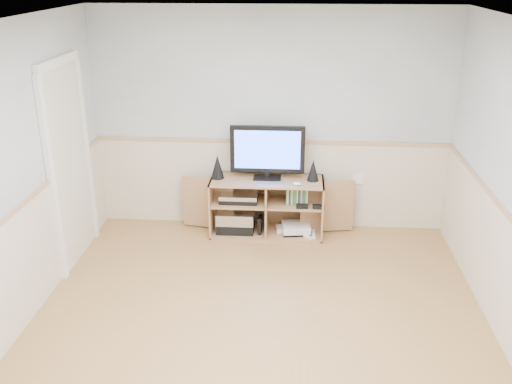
# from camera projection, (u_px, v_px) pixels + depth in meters

# --- Properties ---
(room) EXTENTS (4.04, 4.54, 2.54)m
(room) POSITION_uv_depth(u_px,v_px,m) (251.00, 196.00, 4.41)
(room) COLOR tan
(room) RESTS_ON ground
(media_cabinet) EXTENTS (1.98, 0.47, 0.65)m
(media_cabinet) POSITION_uv_depth(u_px,v_px,m) (267.00, 204.00, 6.51)
(media_cabinet) COLOR #AB8055
(media_cabinet) RESTS_ON floor
(monitor) EXTENTS (0.82, 0.18, 0.61)m
(monitor) POSITION_uv_depth(u_px,v_px,m) (267.00, 151.00, 6.26)
(monitor) COLOR black
(monitor) RESTS_ON media_cabinet
(speaker_left) EXTENTS (0.15, 0.15, 0.27)m
(speaker_left) POSITION_uv_depth(u_px,v_px,m) (217.00, 167.00, 6.34)
(speaker_left) COLOR black
(speaker_left) RESTS_ON media_cabinet
(speaker_right) EXTENTS (0.13, 0.13, 0.24)m
(speaker_right) POSITION_uv_depth(u_px,v_px,m) (313.00, 170.00, 6.28)
(speaker_right) COLOR black
(speaker_right) RESTS_ON media_cabinet
(keyboard) EXTENTS (0.32, 0.17, 0.01)m
(keyboard) POSITION_uv_depth(u_px,v_px,m) (271.00, 184.00, 6.20)
(keyboard) COLOR white
(keyboard) RESTS_ON media_cabinet
(mouse) EXTENTS (0.10, 0.08, 0.04)m
(mouse) POSITION_uv_depth(u_px,v_px,m) (297.00, 184.00, 6.18)
(mouse) COLOR white
(mouse) RESTS_ON media_cabinet
(av_components) EXTENTS (0.51, 0.31, 0.47)m
(av_components) POSITION_uv_depth(u_px,v_px,m) (237.00, 214.00, 6.52)
(av_components) COLOR black
(av_components) RESTS_ON media_cabinet
(game_consoles) EXTENTS (0.46, 0.30, 0.11)m
(game_consoles) POSITION_uv_depth(u_px,v_px,m) (295.00, 228.00, 6.52)
(game_consoles) COLOR white
(game_consoles) RESTS_ON media_cabinet
(game_cases) EXTENTS (0.24, 0.14, 0.19)m
(game_cases) POSITION_uv_depth(u_px,v_px,m) (297.00, 195.00, 6.36)
(game_cases) COLOR #3F8C3F
(game_cases) RESTS_ON media_cabinet
(wall_outlet) EXTENTS (0.12, 0.03, 0.12)m
(wall_outlet) POSITION_uv_depth(u_px,v_px,m) (358.00, 179.00, 6.51)
(wall_outlet) COLOR white
(wall_outlet) RESTS_ON wall_back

